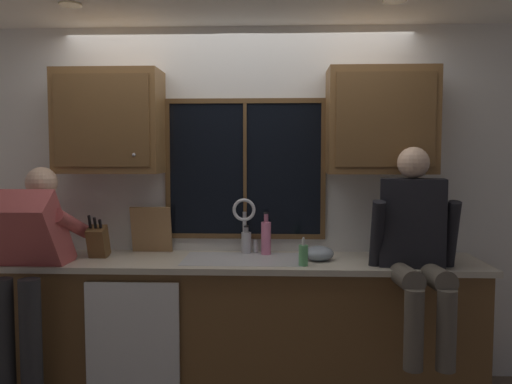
{
  "coord_description": "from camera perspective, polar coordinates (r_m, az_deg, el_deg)",
  "views": [
    {
      "loc": [
        0.29,
        -3.78,
        1.63
      ],
      "look_at": [
        0.14,
        -0.3,
        1.38
      ],
      "focal_mm": 36.34,
      "sensor_mm": 36.0,
      "label": 1
    }
  ],
  "objects": [
    {
      "name": "countertop",
      "position": [
        3.56,
        -2.31,
        -7.73
      ],
      "size": [
        3.32,
        0.62,
        0.04
      ],
      "primitive_type": "cube",
      "color": "beige",
      "rests_on": "lower_cabinet_run"
    },
    {
      "name": "window_frame_left",
      "position": [
        3.85,
        -9.69,
        2.5
      ],
      "size": [
        0.03,
        0.02,
        0.95
      ],
      "primitive_type": "cube",
      "color": "brown"
    },
    {
      "name": "back_wall",
      "position": [
        3.87,
        -1.88,
        -1.14
      ],
      "size": [
        5.66,
        0.12,
        2.55
      ],
      "primitive_type": "cube",
      "color": "silver",
      "rests_on": "floor"
    },
    {
      "name": "window_frame_right",
      "position": [
        3.78,
        7.42,
        2.5
      ],
      "size": [
        0.03,
        0.02,
        0.95
      ],
      "primitive_type": "cube",
      "color": "brown"
    },
    {
      "name": "ceiling_downlight_left",
      "position": [
        3.54,
        -19.75,
        18.84
      ],
      "size": [
        0.14,
        0.14,
        0.01
      ],
      "primitive_type": "cylinder",
      "color": "#FFEAB2"
    },
    {
      "name": "window_frame_bottom",
      "position": [
        3.82,
        -1.21,
        -4.88
      ],
      "size": [
        1.17,
        0.02,
        0.04
      ],
      "primitive_type": "cube",
      "color": "brown"
    },
    {
      "name": "soap_dispenser",
      "position": [
        3.35,
        5.23,
        -6.89
      ],
      "size": [
        0.06,
        0.07,
        0.19
      ],
      "color": "#59A566",
      "rests_on": "countertop"
    },
    {
      "name": "ceiling_downlight_right",
      "position": [
        3.38,
        15.01,
        19.68
      ],
      "size": [
        0.14,
        0.14,
        0.01
      ],
      "primitive_type": "cylinder",
      "color": "#FFEAB2"
    },
    {
      "name": "bottle_tall_clear",
      "position": [
        3.69,
        1.12,
        -4.98
      ],
      "size": [
        0.07,
        0.07,
        0.3
      ],
      "color": "pink",
      "rests_on": "countertop"
    },
    {
      "name": "upper_cabinet_left",
      "position": [
        3.8,
        -15.84,
        7.44
      ],
      "size": [
        0.73,
        0.36,
        0.72
      ],
      "color": "brown"
    },
    {
      "name": "mixing_bowl",
      "position": [
        3.54,
        6.91,
        -6.73
      ],
      "size": [
        0.2,
        0.2,
        0.1
      ],
      "primitive_type": "ellipsoid",
      "color": "#8C99A8",
      "rests_on": "countertop"
    },
    {
      "name": "person_standing",
      "position": [
        3.61,
        -23.9,
        -6.99
      ],
      "size": [
        0.53,
        0.7,
        1.55
      ],
      "color": "#262628",
      "rests_on": "floor"
    },
    {
      "name": "faucet",
      "position": [
        3.69,
        -1.19,
        -2.98
      ],
      "size": [
        0.18,
        0.09,
        0.4
      ],
      "color": "silver",
      "rests_on": "countertop"
    },
    {
      "name": "window_mullion_center",
      "position": [
        3.77,
        -1.22,
        2.53
      ],
      "size": [
        0.02,
        0.02,
        0.95
      ],
      "primitive_type": "cube",
      "color": "brown"
    },
    {
      "name": "upper_cabinet_right",
      "position": [
        3.68,
        13.58,
        7.59
      ],
      "size": [
        0.73,
        0.36,
        0.72
      ],
      "color": "brown"
    },
    {
      "name": "cutting_board",
      "position": [
        3.84,
        -11.45,
        -4.08
      ],
      "size": [
        0.29,
        0.09,
        0.34
      ],
      "primitive_type": "cube",
      "rotation": [
        0.21,
        0.0,
        0.0
      ],
      "color": "#997047",
      "rests_on": "countertop"
    },
    {
      "name": "knife_block",
      "position": [
        3.75,
        -16.99,
        -5.28
      ],
      "size": [
        0.12,
        0.18,
        0.32
      ],
      "color": "brown",
      "rests_on": "countertop"
    },
    {
      "name": "window_glass",
      "position": [
        3.78,
        -1.21,
        2.53
      ],
      "size": [
        1.1,
        0.02,
        0.95
      ],
      "primitive_type": "cube",
      "color": "black"
    },
    {
      "name": "person_sitting_on_counter",
      "position": [
        3.36,
        17.19,
        -5.08
      ],
      "size": [
        0.54,
        0.63,
        1.26
      ],
      "color": "#595147",
      "rests_on": "countertop"
    },
    {
      "name": "window_frame_top",
      "position": [
        3.79,
        -1.23,
        10.0
      ],
      "size": [
        1.17,
        0.02,
        0.04
      ],
      "primitive_type": "cube",
      "color": "brown"
    },
    {
      "name": "bottle_green_glass",
      "position": [
        3.75,
        -1.08,
        -5.51
      ],
      "size": [
        0.07,
        0.07,
        0.2
      ],
      "color": "#B7B7BC",
      "rests_on": "countertop"
    },
    {
      "name": "lower_cabinet_run",
      "position": [
        3.7,
        -2.27,
        -14.65
      ],
      "size": [
        3.26,
        0.58,
        0.88
      ],
      "primitive_type": "cube",
      "color": "brown",
      "rests_on": "floor"
    },
    {
      "name": "dishwasher_front",
      "position": [
        3.5,
        -13.45,
        -15.55
      ],
      "size": [
        0.6,
        0.02,
        0.74
      ],
      "primitive_type": "cube",
      "color": "white"
    },
    {
      "name": "sink",
      "position": [
        3.58,
        -1.49,
        -8.92
      ],
      "size": [
        0.8,
        0.46,
        0.21
      ],
      "color": "#B7B7BC",
      "rests_on": "lower_cabinet_run"
    }
  ]
}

